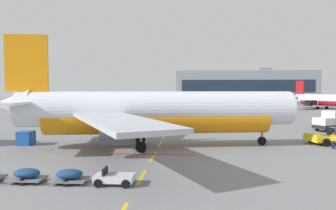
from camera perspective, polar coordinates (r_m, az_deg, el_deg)
The scene contains 11 objects.
ground at distance 51.82m, azimuth 25.02°, elevation -4.54°, with size 400.00×400.00×0.00m, color slate.
apron_paint_markings at distance 45.54m, azimuth -0.39°, elevation -5.25°, with size 8.00×94.86×0.01m.
airliner_foreground at distance 34.23m, azimuth -2.70°, elevation -1.25°, with size 34.75×34.16×12.20m.
pushback_tug at distance 41.53m, azimuth 28.45°, elevation -5.10°, with size 6.45×4.13×2.08m.
airliner_mid_left at distance 115.33m, azimuth 27.01°, elevation 0.86°, with size 25.35×26.77×9.84m.
catering_truck at distance 60.29m, azimuth -19.82°, elevation -1.89°, with size 4.88×7.39×3.14m.
fuel_service_truck at distance 55.07m, azimuth 28.42°, elevation -2.48°, with size 7.27×5.56×3.14m.
baggage_train at distance 23.03m, azimuth -21.18°, elevation -12.00°, with size 11.61×1.63×1.14m.
ground_crew_worker at distance 37.95m, azimuth 28.22°, elevation -5.65°, with size 0.59×0.45×1.75m.
uld_cargo_container at distance 39.50m, azimuth -24.73°, elevation -5.56°, with size 1.63×1.59×1.60m.
terminal_satellite at distance 147.59m, azimuth 13.82°, elevation 3.09°, with size 61.99×18.82×16.59m.
Camera 1 is at (21.48, -7.99, 6.30)m, focal length 33.06 mm.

